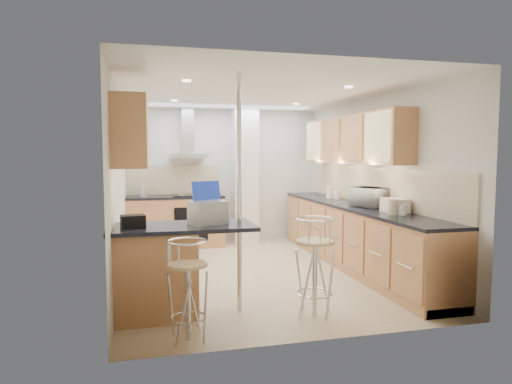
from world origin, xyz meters
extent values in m
plane|color=tan|center=(0.00, 0.00, 0.00)|extent=(4.80, 4.80, 0.00)
cube|color=silver|center=(0.00, 2.40, 1.25)|extent=(3.60, 0.04, 2.50)
cube|color=silver|center=(0.00, -2.40, 1.25)|extent=(3.60, 0.04, 2.50)
cube|color=silver|center=(-1.80, 0.00, 1.25)|extent=(0.04, 4.80, 2.50)
cube|color=silver|center=(1.80, 0.00, 1.25)|extent=(0.04, 4.80, 2.50)
cube|color=white|center=(0.00, 0.00, 2.50)|extent=(3.60, 4.80, 0.02)
cube|color=#C0844D|center=(1.63, 0.40, 1.88)|extent=(0.34, 3.00, 0.72)
cube|color=#C0844D|center=(-1.63, -1.35, 1.88)|extent=(0.34, 0.62, 0.72)
cube|color=beige|center=(1.79, 0.00, 1.18)|extent=(0.03, 4.40, 0.56)
cube|color=beige|center=(-0.95, 2.38, 1.18)|extent=(1.70, 0.03, 0.56)
cube|color=white|center=(0.35, 2.20, 1.25)|extent=(0.45, 0.40, 2.50)
cube|color=silver|center=(-0.70, 2.15, 1.62)|extent=(0.62, 0.48, 0.08)
cube|color=silver|center=(-0.70, 2.29, 2.06)|extent=(0.22, 0.20, 0.88)
cylinder|color=silver|center=(-0.53, -1.45, 1.25)|extent=(0.05, 0.05, 2.50)
cube|color=black|center=(-0.70, 1.79, 0.45)|extent=(0.58, 0.02, 0.58)
cube|color=black|center=(-0.70, 2.10, 0.93)|extent=(0.58, 0.50, 0.02)
cube|color=tan|center=(0.00, 1.80, 2.48)|extent=(2.80, 0.35, 0.02)
cube|color=#C0844D|center=(1.50, 0.00, 0.44)|extent=(0.60, 4.40, 0.88)
cube|color=black|center=(1.50, 0.00, 0.90)|extent=(0.63, 4.40, 0.04)
cube|color=#C0844D|center=(-0.95, 2.10, 0.44)|extent=(1.70, 0.60, 0.88)
cube|color=black|center=(-0.95, 2.10, 0.90)|extent=(1.70, 0.63, 0.04)
cube|color=#C0844D|center=(-1.12, -1.45, 0.45)|extent=(1.35, 0.62, 0.90)
cube|color=black|center=(-1.12, -1.45, 0.92)|extent=(1.47, 0.72, 0.04)
imported|color=white|center=(1.57, -0.32, 1.06)|extent=(0.45, 0.57, 0.27)
cube|color=gray|center=(-0.86, -1.45, 1.06)|extent=(0.42, 0.37, 0.24)
cube|color=black|center=(-1.61, -1.51, 1.00)|extent=(0.25, 0.20, 0.13)
cylinder|color=white|center=(1.56, 1.04, 1.02)|extent=(0.13, 0.13, 0.19)
cylinder|color=white|center=(1.61, 0.88, 0.99)|extent=(0.12, 0.12, 0.14)
cylinder|color=beige|center=(1.48, -1.12, 1.01)|extent=(0.16, 0.16, 0.19)
cylinder|color=white|center=(1.55, -1.19, 0.98)|extent=(0.12, 0.12, 0.13)
cube|color=white|center=(1.62, -0.91, 1.01)|extent=(0.29, 0.36, 0.18)
cylinder|color=silver|center=(-1.49, 2.03, 1.04)|extent=(0.16, 0.16, 0.25)
camera|label=1|loc=(-1.51, -6.09, 1.66)|focal=32.00mm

